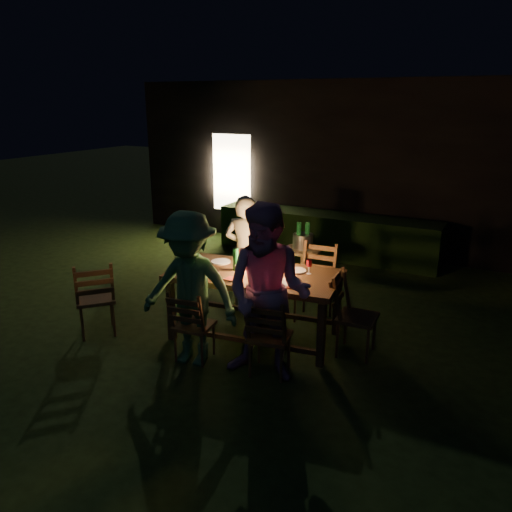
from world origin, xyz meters
The scene contains 29 objects.
garden_envelope centered at (-0.01, 6.15, 1.58)m, with size 40.00×40.00×3.20m.
dining_table centered at (-0.07, 0.08, 0.77)m, with size 2.15×1.27×0.85m.
chair_near_left centered at (-0.42, -0.74, 0.27)m, with size 0.45×0.48×0.90m.
chair_near_right centered at (0.47, -0.63, 0.29)m, with size 0.49×0.52×0.94m.
chair_far_left centered at (-0.62, 0.79, 0.28)m, with size 0.46×0.49×0.94m.
chair_far_right centered at (0.38, 0.92, 0.32)m, with size 0.49×0.53×1.05m.
chair_end centered at (1.15, 0.24, 0.30)m, with size 0.51×0.48×1.00m.
chair_spare centered at (-1.87, -0.77, 0.31)m, with size 0.67×0.67×1.02m.
person_house_side centered at (-0.62, 0.84, 0.81)m, with size 0.59×0.39×1.62m, color #E9E8C6.
person_opp_right centered at (0.48, -0.68, 0.94)m, with size 0.92×0.71×1.89m, color #AF78A2.
person_opp_left centered at (-0.42, -0.79, 0.87)m, with size 1.12×0.64×1.74m, color #3A7444.
lantern centered at (-0.03, 0.14, 1.01)m, with size 0.16×0.16×0.35m.
plate_far_left centered at (-0.65, 0.23, 0.86)m, with size 0.25×0.25×0.01m, color white.
plate_near_left centered at (-0.59, -0.21, 0.86)m, with size 0.25×0.25×0.01m, color white.
plate_far_right centered at (0.35, 0.36, 0.86)m, with size 0.25×0.25×0.01m, color white.
plate_near_right centered at (0.40, -0.08, 0.86)m, with size 0.25×0.25×0.01m, color white.
wineglass_a centered at (-0.41, 0.32, 0.94)m, with size 0.06×0.06×0.18m, color #59070F, non-canonical shape.
wineglass_b centered at (-0.77, -0.13, 0.94)m, with size 0.06×0.06×0.18m, color #59070F, non-canonical shape.
wineglass_c centered at (0.26, -0.16, 0.94)m, with size 0.06×0.06×0.18m, color #59070F, non-canonical shape.
wineglass_d centered at (0.52, 0.34, 0.94)m, with size 0.06×0.06×0.18m, color #59070F, non-canonical shape.
wineglass_e centered at (-0.13, -0.23, 0.94)m, with size 0.06×0.06×0.18m, color silver, non-canonical shape.
bottle_table centered at (-0.32, 0.05, 0.99)m, with size 0.07×0.07×0.28m, color #0F471E.
napkin_left centered at (-0.18, -0.26, 0.86)m, with size 0.18×0.14×0.01m, color red.
napkin_right centered at (0.51, -0.15, 0.86)m, with size 0.18×0.14×0.01m, color red.
phone centered at (-0.65, -0.30, 0.85)m, with size 0.14×0.07×0.01m, color black.
side_table centered at (-0.10, 1.64, 0.65)m, with size 0.55×0.55×0.74m.
ice_bucket centered at (-0.10, 1.64, 0.85)m, with size 0.30×0.30×0.22m, color #A5A8AD.
bottle_bucket_a centered at (-0.15, 1.60, 0.90)m, with size 0.07×0.07×0.32m, color #0F471E.
bottle_bucket_b centered at (-0.05, 1.68, 0.90)m, with size 0.07×0.07×0.32m, color #0F471E.
Camera 1 is at (2.57, -4.92, 2.84)m, focal length 35.00 mm.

